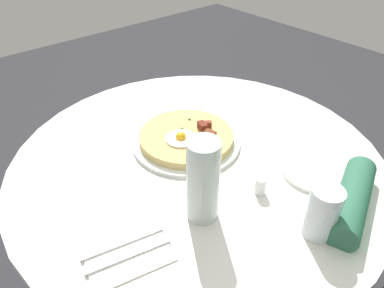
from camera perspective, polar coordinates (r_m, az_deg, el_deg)
The scene contains 10 objects.
dining_table at distance 1.10m, azimuth 0.86°, elevation -8.83°, with size 1.03×1.03×0.71m.
pizza_plate at distance 1.04m, azimuth -0.91°, elevation 0.38°, with size 0.31×0.31×0.01m, color silver.
breakfast_pizza at distance 1.03m, azimuth -0.87°, elevation 1.15°, with size 0.27×0.27×0.05m.
bread_plate at distance 0.99m, azimuth 19.28°, elevation -3.96°, with size 0.19×0.19×0.01m, color white.
napkin at distance 0.78m, azimuth -10.46°, elevation -16.38°, with size 0.17×0.14×0.00m, color white.
fork at distance 0.77m, azimuth -10.05°, elevation -17.16°, with size 0.18×0.01×0.01m, color silver.
knife at distance 0.79m, azimuth -10.93°, elevation -15.23°, with size 0.18×0.01×0.01m, color silver.
water_glass at distance 0.80m, azimuth 20.14°, elevation -10.26°, with size 0.07×0.07×0.12m, color silver.
water_bottle at distance 0.76m, azimuth 1.76°, elevation -5.95°, with size 0.07×0.07×0.20m, color silver.
salt_shaker at distance 0.88m, azimuth 10.92°, elevation -6.56°, with size 0.03×0.03×0.05m, color white.
Camera 1 is at (0.52, 0.58, 1.33)m, focal length 33.30 mm.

